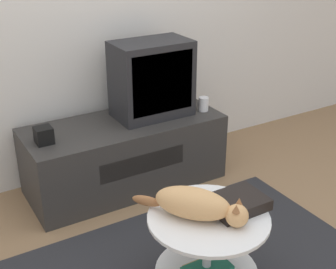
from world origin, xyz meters
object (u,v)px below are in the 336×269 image
(speaker, at_px, (44,135))
(cat, at_px, (197,204))
(dvd_box, at_px, (237,203))
(tv, at_px, (152,79))

(speaker, height_order, cat, cat)
(cat, bearing_deg, speaker, 158.68)
(dvd_box, distance_m, cat, 0.22)
(tv, height_order, speaker, tv)
(tv, relative_size, cat, 1.14)
(dvd_box, relative_size, cat, 0.58)
(tv, distance_m, speaker, 0.85)
(tv, bearing_deg, cat, -109.83)
(dvd_box, bearing_deg, tv, 79.72)
(tv, height_order, cat, tv)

